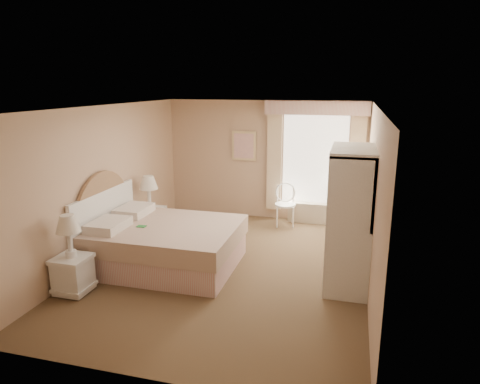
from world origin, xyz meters
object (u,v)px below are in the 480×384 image
(nightstand_near, at_px, (72,265))
(round_table, at_px, (347,205))
(armoire, at_px, (350,229))
(nightstand_far, at_px, (150,214))
(bed, at_px, (158,242))
(cafe_chair, at_px, (285,201))

(nightstand_near, bearing_deg, round_table, 44.90)
(nightstand_near, height_order, armoire, armoire)
(nightstand_far, height_order, round_table, nightstand_far)
(bed, height_order, nightstand_far, bed)
(bed, relative_size, nightstand_far, 1.97)
(nightstand_near, distance_m, armoire, 3.90)
(bed, height_order, round_table, bed)
(bed, distance_m, nightstand_far, 1.39)
(nightstand_far, height_order, armoire, armoire)
(nightstand_near, bearing_deg, cafe_chair, 57.54)
(bed, bearing_deg, nightstand_far, 121.64)
(bed, xyz_separation_m, nightstand_near, (-0.73, -1.19, 0.04))
(bed, height_order, cafe_chair, bed)
(round_table, bearing_deg, nightstand_far, -161.36)
(nightstand_near, height_order, round_table, nightstand_near)
(round_table, xyz_separation_m, armoire, (0.06, -2.27, 0.28))
(nightstand_far, bearing_deg, nightstand_near, -90.00)
(armoire, bearing_deg, nightstand_near, -160.38)
(nightstand_near, bearing_deg, nightstand_far, 90.00)
(nightstand_far, bearing_deg, armoire, -16.24)
(nightstand_far, height_order, cafe_chair, nightstand_far)
(bed, bearing_deg, round_table, 39.88)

